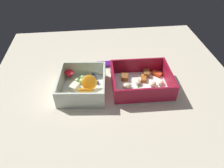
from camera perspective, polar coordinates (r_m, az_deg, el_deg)
The scene contains 4 objects.
table_surface at distance 66.83cm, azimuth 0.73°, elevation -1.00°, with size 80.00×80.00×2.00cm, color beige.
pasta_container at distance 65.00cm, azimuth 7.93°, elevation 0.41°, with size 18.39×15.55×5.84cm.
fruit_bowl at distance 63.76cm, azimuth -8.26°, elevation -0.34°, with size 15.33×16.44×5.69cm.
candy_bar at distance 74.37cm, azimuth -1.53°, elevation 5.53°, with size 7.00×2.40×1.20cm, color #51197A.
Camera 1 is at (-6.32, -49.38, 45.59)cm, focal length 33.01 mm.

